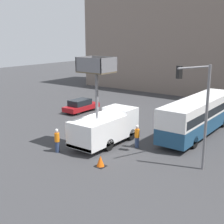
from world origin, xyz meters
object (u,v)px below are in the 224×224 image
city_bus (199,114)px  traffic_light_pole (197,99)px  road_worker_near_truck (57,141)px  road_worker_directing (137,136)px  parked_car_curbside (81,105)px  utility_truck (105,125)px  traffic_cone_near_truck (100,161)px

city_bus → traffic_light_pole: traffic_light_pole is taller
traffic_light_pole → city_bus: bearing=109.1°
city_bus → road_worker_near_truck: bearing=149.9°
road_worker_directing → parked_car_curbside: 13.12m
utility_truck → parked_car_curbside: utility_truck is taller
utility_truck → road_worker_directing: (2.53, 0.85, -0.68)m
road_worker_near_truck → parked_car_curbside: (-7.26, 10.65, -0.19)m
road_worker_near_truck → utility_truck: bearing=-4.1°
traffic_light_pole → road_worker_near_truck: traffic_light_pole is taller
road_worker_near_truck → parked_car_curbside: road_worker_near_truck is taller
road_worker_near_truck → traffic_cone_near_truck: size_ratio=2.38×
traffic_light_pole → road_worker_directing: 6.14m
city_bus → parked_car_curbside: bearing=92.9°
city_bus → parked_car_curbside: size_ratio=2.59×
traffic_cone_near_truck → city_bus: bearing=76.6°
city_bus → road_worker_near_truck: 12.79m
road_worker_near_truck → parked_car_curbside: 12.89m
city_bus → road_worker_near_truck: (-6.89, -10.73, -0.97)m
road_worker_near_truck → traffic_cone_near_truck: bearing=-69.5°
traffic_light_pole → road_worker_directing: size_ratio=3.73×
road_worker_near_truck → road_worker_directing: 6.24m
traffic_cone_near_truck → utility_truck: bearing=123.7°
utility_truck → traffic_light_pole: size_ratio=1.03×
city_bus → road_worker_near_truck: city_bus is taller
utility_truck → road_worker_near_truck: utility_truck is taller
city_bus → traffic_light_pole: bearing=-158.3°
traffic_light_pole → traffic_cone_near_truck: 7.67m
city_bus → road_worker_directing: bearing=160.2°
traffic_light_pole → road_worker_directing: traffic_light_pole is taller
parked_car_curbside → road_worker_directing: bearing=-28.0°
utility_truck → road_worker_near_truck: (-1.79, -3.65, -0.67)m
utility_truck → road_worker_directing: 2.75m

